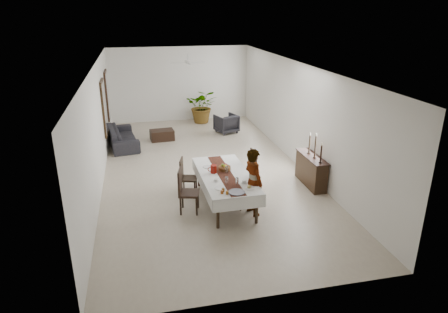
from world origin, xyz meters
TOP-DOWN VIEW (x-y plane):
  - floor at (0.00, 0.00)m, footprint 6.00×12.00m
  - ceiling at (0.00, 0.00)m, footprint 6.00×12.00m
  - wall_back at (0.00, 6.00)m, footprint 6.00×0.02m
  - wall_front at (0.00, -6.00)m, footprint 6.00×0.02m
  - wall_left at (-3.00, 0.00)m, footprint 0.02×12.00m
  - wall_right at (3.00, 0.00)m, footprint 0.02×12.00m
  - dining_table_top at (0.16, -2.34)m, footprint 1.10×2.54m
  - table_leg_fl at (-0.28, -3.55)m, footprint 0.07×0.07m
  - table_leg_fr at (0.64, -3.53)m, footprint 0.07×0.07m
  - table_leg_bl at (-0.33, -1.16)m, footprint 0.07×0.07m
  - table_leg_br at (0.59, -1.14)m, footprint 0.07×0.07m
  - tablecloth_top at (0.16, -2.34)m, footprint 1.29×2.73m
  - tablecloth_drape_left at (-0.45, -2.36)m, footprint 0.07×2.70m
  - tablecloth_drape_right at (0.77, -2.33)m, footprint 0.07×2.70m
  - tablecloth_drape_near at (0.19, -3.69)m, footprint 1.24×0.04m
  - tablecloth_drape_far at (0.13, -1.00)m, footprint 1.24×0.04m
  - table_runner at (0.16, -2.34)m, footprint 0.42×2.63m
  - red_pitcher at (-0.11, -2.19)m, footprint 0.16×0.16m
  - pitcher_handle at (-0.20, -2.19)m, footprint 0.13×0.02m
  - wine_glass_near at (0.30, -3.02)m, footprint 0.07×0.07m
  - wine_glass_mid at (0.07, -2.92)m, footprint 0.07×0.07m
  - wine_glass_far at (0.21, -2.29)m, footprint 0.07×0.07m
  - teacup_right at (0.49, -2.96)m, footprint 0.09×0.09m
  - saucer_right at (0.49, -2.96)m, footprint 0.16×0.16m
  - teacup_left at (-0.15, -2.72)m, footprint 0.09×0.09m
  - saucer_left at (-0.15, -2.72)m, footprint 0.16×0.16m
  - plate_near_right at (0.52, -3.28)m, footprint 0.25×0.25m
  - bread_near_right at (0.52, -3.28)m, footprint 0.09×0.09m
  - plate_near_left at (-0.14, -3.13)m, footprint 0.25×0.25m
  - plate_far_left at (-0.19, -1.77)m, footprint 0.25×0.25m
  - serving_tray at (0.18, -3.44)m, footprint 0.38×0.38m
  - jam_jar_a at (-0.05, -3.48)m, footprint 0.07×0.07m
  - jam_jar_b at (-0.15, -3.42)m, footprint 0.07×0.07m
  - jam_jar_c at (-0.10, -3.31)m, footprint 0.07×0.07m
  - fruit_basket at (0.20, -2.08)m, footprint 0.31×0.31m
  - fruit_red at (0.24, -2.06)m, footprint 0.09×0.09m
  - fruit_green at (0.16, -2.05)m, footprint 0.08×0.08m
  - fruit_yellow at (0.21, -2.13)m, footprint 0.09×0.09m
  - chair_right_near_seat at (0.63, -2.70)m, footprint 0.47×0.47m
  - chair_right_near_leg_fl at (0.78, -2.89)m, footprint 0.05×0.05m
  - chair_right_near_leg_fr at (0.82, -2.55)m, footprint 0.05×0.05m
  - chair_right_near_leg_bl at (0.44, -2.85)m, footprint 0.05×0.05m
  - chair_right_near_leg_br at (0.48, -2.51)m, footprint 0.05×0.05m
  - chair_right_near_back at (0.82, -2.72)m, footprint 0.09×0.43m
  - chair_right_far_seat at (0.89, -1.68)m, footprint 0.50×0.50m
  - chair_right_far_leg_fl at (1.09, -1.86)m, footprint 0.05×0.05m
  - chair_right_far_leg_fr at (1.07, -1.47)m, footprint 0.05×0.05m
  - chair_right_far_leg_bl at (0.70, -1.88)m, footprint 0.05×0.05m
  - chair_right_far_leg_br at (0.68, -1.49)m, footprint 0.05×0.05m
  - chair_right_far_back at (1.10, -1.67)m, footprint 0.07×0.48m
  - chair_left_near_seat at (-0.80, -2.62)m, footprint 0.57×0.57m
  - chair_left_near_leg_fl at (-0.94, -2.38)m, footprint 0.06×0.06m
  - chair_left_near_leg_fr at (-1.04, -2.76)m, footprint 0.06×0.06m
  - chair_left_near_leg_bl at (-0.57, -2.48)m, footprint 0.06×0.06m
  - chair_left_near_leg_br at (-0.66, -2.85)m, footprint 0.06×0.06m
  - chair_left_near_back at (-1.01, -2.57)m, footprint 0.16×0.47m
  - chair_left_far_seat at (-0.67, -1.61)m, footprint 0.52×0.52m
  - chair_left_far_leg_fl at (-0.79, -1.39)m, footprint 0.05×0.05m
  - chair_left_far_leg_fr at (-0.88, -1.73)m, footprint 0.05×0.05m
  - chair_left_far_leg_bl at (-0.46, -1.49)m, footprint 0.05×0.05m
  - chair_left_far_leg_br at (-0.55, -1.82)m, footprint 0.05×0.05m
  - chair_left_far_back at (-0.85, -1.55)m, footprint 0.15×0.42m
  - woman at (0.69, -3.04)m, footprint 0.57×0.70m
  - sideboard_body at (2.78, -1.76)m, footprint 0.37×1.38m
  - sideboard_top at (2.78, -1.76)m, footprint 0.41×1.44m
  - candlestick_near_base at (2.78, -2.27)m, footprint 0.09×0.09m
  - candlestick_near_shaft at (2.78, -2.27)m, footprint 0.05×0.05m
  - candlestick_near_candle at (2.78, -2.27)m, footprint 0.03×0.03m
  - candlestick_mid_base at (2.78, -1.90)m, footprint 0.09×0.09m
  - candlestick_mid_shaft at (2.78, -1.90)m, footprint 0.05×0.05m
  - candlestick_mid_candle at (2.78, -1.90)m, footprint 0.03×0.03m
  - candlestick_far_base at (2.78, -1.53)m, footprint 0.09×0.09m
  - candlestick_far_shaft at (2.78, -1.53)m, footprint 0.05×0.05m
  - candlestick_far_candle at (2.78, -1.53)m, footprint 0.03×0.03m
  - sofa at (-2.48, 2.92)m, footprint 1.22×2.43m
  - armchair at (1.57, 3.69)m, footprint 1.01×1.03m
  - coffee_table at (-1.04, 3.26)m, footprint 0.92×0.66m
  - potted_plant at (0.89, 5.38)m, footprint 1.58×1.46m
  - mirror_frame_near at (-2.96, 2.20)m, footprint 0.06×1.05m
  - mirror_glass_near at (-2.92, 2.20)m, footprint 0.01×0.90m
  - mirror_frame_far at (-2.96, 4.30)m, footprint 0.06×1.05m
  - mirror_glass_far at (-2.92, 4.30)m, footprint 0.01×0.90m
  - fan_rod at (0.00, 3.00)m, footprint 0.04×0.04m
  - fan_hub at (0.00, 3.00)m, footprint 0.16×0.16m
  - fan_blade_n at (0.00, 3.35)m, footprint 0.10×0.55m
  - fan_blade_s at (0.00, 2.65)m, footprint 0.10×0.55m
  - fan_blade_e at (0.35, 3.00)m, footprint 0.55×0.10m
  - fan_blade_w at (-0.35, 3.00)m, footprint 0.55×0.10m

SIDE VIEW (x-z plane):
  - floor at x=0.00m, z-range 0.00..0.00m
  - coffee_table at x=-1.04m, z-range 0.00..0.39m
  - chair_left_far_leg_fl at x=-0.79m, z-range 0.00..0.42m
  - chair_left_far_leg_fr at x=-0.88m, z-range 0.00..0.42m
  - chair_left_far_leg_bl at x=-0.46m, z-range 0.00..0.42m
  - chair_left_far_leg_br at x=-0.55m, z-range 0.00..0.42m
  - chair_right_near_leg_fl at x=0.78m, z-range 0.00..0.42m
  - chair_right_near_leg_fr at x=0.82m, z-range 0.00..0.42m
  - chair_right_near_leg_bl at x=0.44m, z-range 0.00..0.42m
  - chair_right_near_leg_br at x=0.48m, z-range 0.00..0.42m
  - chair_left_near_leg_fl at x=-0.94m, z-range 0.00..0.47m
  - chair_left_near_leg_fr at x=-1.04m, z-range 0.00..0.47m
  - chair_left_near_leg_bl at x=-0.57m, z-range 0.00..0.47m
  - chair_left_near_leg_br at x=-0.66m, z-range 0.00..0.47m
  - chair_right_far_leg_fl at x=1.09m, z-range 0.00..0.47m
  - chair_right_far_leg_fr at x=1.07m, z-range 0.00..0.47m
  - chair_right_far_leg_bl at x=0.70m, z-range 0.00..0.47m
  - chair_right_far_leg_br at x=0.68m, z-range 0.00..0.47m
  - sofa at x=-2.48m, z-range 0.00..0.68m
  - table_leg_fl at x=-0.28m, z-range 0.00..0.73m
  - table_leg_fr at x=0.64m, z-range 0.00..0.73m
  - table_leg_bl at x=-0.33m, z-range 0.00..0.73m
  - table_leg_br at x=0.59m, z-range 0.00..0.73m
  - armchair at x=1.57m, z-range 0.00..0.74m
  - sideboard_body at x=2.78m, z-range 0.00..0.83m
  - chair_left_far_seat at x=-0.67m, z-range 0.42..0.47m
  - chair_right_near_seat at x=0.63m, z-range 0.42..0.47m
  - chair_left_near_seat at x=-0.80m, z-range 0.47..0.52m
  - chair_right_far_seat at x=0.89m, z-range 0.47..0.52m
  - tablecloth_drape_left at x=-0.45m, z-range 0.48..0.80m
  - tablecloth_drape_right at x=0.77m, z-range 0.48..0.80m
  - tablecloth_drape_near at x=0.19m, z-range 0.48..0.80m
  - tablecloth_drape_far at x=0.13m, z-range 0.48..0.80m
  - chair_left_far_back at x=-0.85m, z-range 0.46..1.00m
  - potted_plant at x=0.89m, z-range 0.00..1.46m
  - chair_right_near_back at x=0.82m, z-range 0.46..1.01m
  - dining_table_top at x=0.16m, z-range 0.73..0.79m
  - tablecloth_top at x=0.16m, z-range 0.78..0.80m
  - table_runner at x=0.16m, z-range 0.80..0.80m
  - saucer_right at x=0.49m, z-range 0.80..0.81m
  - saucer_left at x=-0.15m, z-range 0.80..0.81m
  - plate_near_right at x=0.52m, z-range 0.80..0.81m
  - plate_near_left at x=-0.14m, z-range 0.80..0.81m
  - plate_far_left at x=-0.19m, z-range 0.80..0.81m
  - serving_tray at x=0.18m, z-range 0.80..0.82m
  - chair_left_near_back at x=-1.01m, z-range 0.52..1.12m
  - chair_right_far_back at x=1.10m, z-range 0.52..1.12m
  - teacup_right at x=0.49m, z-range 0.80..0.86m
  - teacup_left at x=-0.15m, z-range 0.80..0.86m
  - bread_near_right at x=0.52m, z-range 0.79..0.88m
  - jam_jar_a at x=-0.05m, z-range 0.80..0.88m
  - jam_jar_b at x=-0.15m, z-range 0.80..0.88m
  - jam_jar_c at x=-0.10m, z-range 0.80..0.88m
  - woman at x=0.69m, z-range 0.00..1.68m
  - sideboard_top at x=2.78m, z-range 0.83..0.86m
  - fruit_basket at x=0.20m, z-range 0.80..0.90m
  - candlestick_near_base at x=2.78m, z-range 0.86..0.88m
  - candlestick_mid_base at x=2.78m, z-range 0.86..0.88m
  - candlestick_far_base at x=2.78m, z-range 0.86..0.88m
  - wine_glass_near at x=0.30m, z-range 0.80..0.97m
  - wine_glass_mid at x=0.07m, z-range 0.80..0.97m
  - wine_glass_far at x=0.21m, z-range 0.80..0.97m
  - pitcher_handle at x=-0.20m, z-range 0.84..0.96m
  - red_pitcher at x=-0.11m, z-range 0.80..1.01m
  - fruit_red at x=0.24m, z-range 0.88..0.97m
  - fruit_green at x=0.16m, z-range 0.89..0.97m
  - fruit_yellow at x=0.21m, z-range 0.88..0.97m
  - candlestick_near_shaft at x=2.78m, z-range 0.88..1.35m
  - candlestick_far_shaft at x=2.78m, z-range 0.88..1.39m
  - candlestick_mid_shaft at x=2.78m, z-range 0.88..1.48m
  - candlestick_near_candle at x=2.78m, z-range 1.35..1.42m
  - candlestick_far_candle at x=2.78m, z-range 1.39..1.47m
  - candlestick_mid_candle at x=2.78m, z-range 1.48..1.56m
  - wall_back at x=0.00m, z-range 0.00..3.20m
  - wall_front at x=0.00m, z-range 0.00..3.20m
  - wall_left at x=-3.00m, z-range 0.00..3.20m
  - wall_right at x=3.00m, z-range 0.00..3.20m
  - mirror_frame_near at x=-2.96m, z-range 0.67..2.53m
  - mirror_glass_near at x=-2.92m, z-range 0.75..2.45m
  - mirror_frame_far at x=-2.96m, z-range 0.67..2.53m
  - mirror_glass_far at x=-2.92m, z-range 0.75..2.45m
  - fan_hub at x=0.00m, z-range 2.86..2.94m
  - fan_blade_n at x=0.00m, z-range 2.89..2.91m
  - fan_blade_s at x=0.00m, z-range 2.89..2.91m
  - fan_blade_e at x=0.35m, z-range 2.89..2.91m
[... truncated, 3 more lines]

